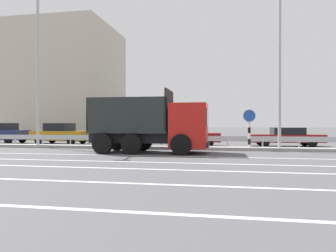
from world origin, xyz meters
TOP-DOWN VIEW (x-y plane):
  - ground_plane at (0.00, 0.00)m, footprint 320.00×320.00m
  - lane_strip_0 at (-2.01, -1.94)m, footprint 67.89×0.16m
  - lane_strip_1 at (-2.01, -4.50)m, footprint 67.89×0.16m
  - lane_strip_2 at (-2.01, -6.46)m, footprint 67.89×0.16m
  - lane_strip_3 at (-2.01, -9.11)m, footprint 67.89×0.16m
  - median_island at (0.00, 2.46)m, footprint 37.34×1.10m
  - median_guardrail at (0.00, 3.48)m, footprint 67.89×0.09m
  - dump_truck at (-1.16, -0.12)m, footprint 6.36×2.87m
  - median_road_sign at (3.36, 2.46)m, footprint 0.74×0.16m
  - street_lamp_1 at (-10.13, 2.19)m, footprint 0.71×2.72m
  - street_lamp_2 at (5.03, 2.25)m, footprint 0.70×1.87m
  - parked_car_2 at (-15.51, 5.90)m, footprint 3.85×1.98m
  - parked_car_3 at (-10.56, 6.06)m, footprint 4.44×2.12m
  - parked_car_4 at (-5.25, 5.50)m, footprint 4.39×2.11m
  - parked_car_5 at (-0.46, 5.62)m, footprint 4.20×2.11m
  - parked_car_6 at (5.99, 6.27)m, footprint 5.00×2.16m
  - background_building_0 at (-17.84, 20.45)m, footprint 11.84×11.43m

SIDE VIEW (x-z plane):
  - ground_plane at x=0.00m, z-range 0.00..0.00m
  - lane_strip_0 at x=-2.01m, z-range 0.00..0.01m
  - lane_strip_1 at x=-2.01m, z-range 0.00..0.01m
  - lane_strip_2 at x=-2.01m, z-range 0.00..0.01m
  - lane_strip_3 at x=-2.01m, z-range 0.00..0.01m
  - median_island at x=0.00m, z-range 0.00..0.18m
  - median_guardrail at x=0.00m, z-range 0.18..0.96m
  - parked_car_6 at x=5.99m, z-range 0.02..1.32m
  - parked_car_5 at x=-0.46m, z-range 0.02..1.37m
  - parked_car_4 at x=-5.25m, z-range -0.01..1.51m
  - parked_car_3 at x=-10.56m, z-range -0.01..1.59m
  - parked_car_2 at x=-15.51m, z-range -0.01..1.60m
  - median_road_sign at x=3.36m, z-range 0.07..2.45m
  - dump_truck at x=-1.16m, z-range -0.37..2.95m
  - street_lamp_2 at x=5.03m, z-range 0.44..9.25m
  - street_lamp_1 at x=-10.13m, z-range 0.56..10.95m
  - background_building_0 at x=-17.84m, z-range 0.00..13.38m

